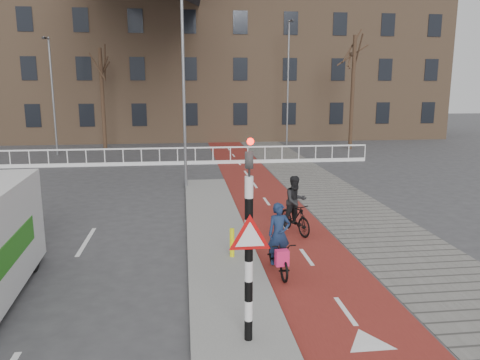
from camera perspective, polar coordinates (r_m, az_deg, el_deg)
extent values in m
plane|color=#38383A|center=(10.45, 2.83, -13.66)|extent=(120.00, 120.00, 0.00)
cube|color=maroon|center=(20.06, 2.26, -1.24)|extent=(2.50, 60.00, 0.01)
cube|color=slate|center=(20.69, 9.94, -1.02)|extent=(3.00, 60.00, 0.01)
cube|color=gray|center=(14.05, -2.77, -6.66)|extent=(1.80, 16.00, 0.12)
cylinder|color=black|center=(7.93, 1.07, -9.81)|extent=(0.14, 0.14, 2.88)
imported|color=black|center=(7.46, 1.12, 3.47)|extent=(0.13, 0.16, 0.80)
cylinder|color=#FF0C05|center=(7.30, 1.28, 4.71)|extent=(0.11, 0.02, 0.11)
cylinder|color=#F7F70D|center=(12.04, -0.98, -7.64)|extent=(0.12, 0.12, 0.74)
imported|color=black|center=(11.33, 4.72, -9.22)|extent=(0.67, 1.66, 0.85)
imported|color=#172748|center=(11.14, 4.77, -6.55)|extent=(0.56, 0.39, 1.49)
cube|color=#DB1E5A|center=(10.76, 5.14, -9.43)|extent=(0.31, 0.21, 0.36)
imported|color=black|center=(14.30, 6.72, -4.57)|extent=(0.96, 1.68, 0.97)
imported|color=black|center=(14.16, 6.76, -2.56)|extent=(0.89, 0.79, 1.53)
cube|color=#287D1B|center=(10.44, -26.18, -7.98)|extent=(0.22, 3.53, 0.55)
cylinder|color=black|center=(12.50, -24.22, -8.46)|extent=(0.32, 0.79, 0.77)
cube|color=silver|center=(26.76, -14.10, 3.70)|extent=(28.00, 0.08, 0.08)
cube|color=silver|center=(26.88, -14.01, 1.91)|extent=(28.00, 0.10, 0.20)
cube|color=#7F6047|center=(41.36, -9.04, 13.57)|extent=(46.00, 10.00, 12.00)
cylinder|color=#322216|center=(34.05, -16.41, 9.40)|extent=(0.26, 0.26, 6.87)
cylinder|color=#322216|center=(33.65, 13.55, 10.24)|extent=(0.26, 0.26, 7.72)
cylinder|color=slate|center=(20.07, -6.89, 11.55)|extent=(0.12, 0.12, 8.95)
cylinder|color=slate|center=(32.11, -21.83, 9.34)|extent=(0.12, 0.12, 7.31)
cylinder|color=slate|center=(34.92, 5.86, 11.53)|extent=(0.12, 0.12, 8.93)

